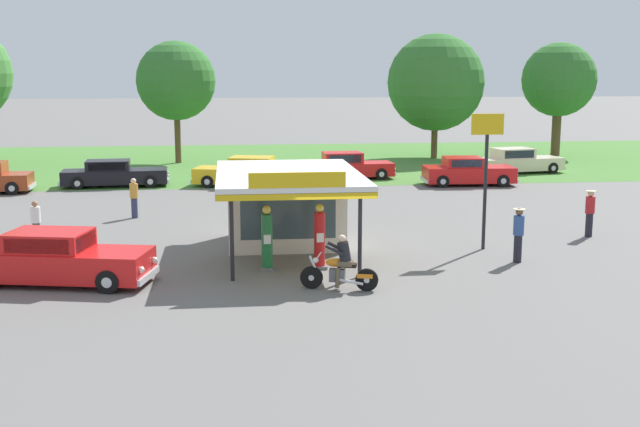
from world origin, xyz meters
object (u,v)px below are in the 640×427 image
(parked_car_back_row_right, at_px, (348,167))
(bystander_leaning_by_kiosk, at_px, (134,197))
(parked_car_back_row_far_right, at_px, (246,173))
(bystander_chatting_near_pumps, at_px, (590,212))
(motorcycle_with_rider, at_px, (340,267))
(gas_pump_nearside, at_px, (267,241))
(parked_car_back_row_far_left, at_px, (518,162))
(featured_classic_sedan, at_px, (57,260))
(parked_car_second_row_spare, at_px, (468,172))
(parked_car_back_row_centre_left, at_px, (114,174))
(roadside_pole_sign, at_px, (486,157))
(bystander_admiring_sedan, at_px, (518,233))
(bystander_standing_back_lot, at_px, (36,222))
(gas_pump_offside, at_px, (320,239))

(parked_car_back_row_right, bearing_deg, bystander_leaning_by_kiosk, -134.43)
(parked_car_back_row_far_right, distance_m, bystander_chatting_near_pumps, 18.82)
(motorcycle_with_rider, xyz_separation_m, parked_car_back_row_far_right, (-2.13, 20.33, 0.06))
(gas_pump_nearside, height_order, parked_car_back_row_far_left, gas_pump_nearside)
(featured_classic_sedan, relative_size, bystander_chatting_near_pumps, 3.24)
(motorcycle_with_rider, xyz_separation_m, parked_car_second_row_spare, (9.62, 19.45, 0.03))
(featured_classic_sedan, distance_m, parked_car_back_row_far_left, 31.37)
(parked_car_back_row_centre_left, bearing_deg, bystander_leaning_by_kiosk, -77.27)
(parked_car_back_row_far_left, height_order, bystander_chatting_near_pumps, bystander_chatting_near_pumps)
(motorcycle_with_rider, height_order, roadside_pole_sign, roadside_pole_sign)
(motorcycle_with_rider, xyz_separation_m, parked_car_back_row_far_left, (14.07, 23.91, 0.03))
(parked_car_back_row_far_right, distance_m, parked_car_back_row_right, 6.20)
(bystander_admiring_sedan, height_order, bystander_chatting_near_pumps, bystander_admiring_sedan)
(bystander_standing_back_lot, bearing_deg, motorcycle_with_rider, -35.48)
(featured_classic_sedan, bearing_deg, roadside_pole_sign, 12.03)
(bystander_standing_back_lot, bearing_deg, gas_pump_offside, -25.56)
(parked_car_back_row_far_left, xyz_separation_m, bystander_chatting_near_pumps, (-3.96, -17.88, 0.25))
(gas_pump_nearside, xyz_separation_m, bystander_leaning_by_kiosk, (-5.04, 9.34, -0.05))
(motorcycle_with_rider, height_order, parked_car_second_row_spare, motorcycle_with_rider)
(bystander_admiring_sedan, distance_m, roadside_pole_sign, 3.01)
(bystander_leaning_by_kiosk, relative_size, roadside_pole_sign, 0.36)
(motorcycle_with_rider, height_order, bystander_leaning_by_kiosk, bystander_leaning_by_kiosk)
(parked_car_second_row_spare, bearing_deg, gas_pump_offside, -120.26)
(bystander_chatting_near_pumps, distance_m, roadside_pole_sign, 5.26)
(parked_car_back_row_centre_left, distance_m, roadside_pole_sign, 22.24)
(gas_pump_offside, bearing_deg, gas_pump_nearside, -180.00)
(featured_classic_sedan, bearing_deg, parked_car_back_row_far_left, 45.30)
(motorcycle_with_rider, bearing_deg, parked_car_back_row_centre_left, 113.27)
(parked_car_back_row_right, distance_m, bystander_leaning_by_kiosk, 15.14)
(bystander_chatting_near_pumps, relative_size, roadside_pole_sign, 0.38)
(gas_pump_nearside, bearing_deg, gas_pump_offside, 0.00)
(parked_car_second_row_spare, bearing_deg, parked_car_back_row_right, 152.21)
(gas_pump_nearside, bearing_deg, parked_car_second_row_spare, 55.84)
(gas_pump_offside, xyz_separation_m, parked_car_second_row_spare, (9.92, 17.01, -0.25))
(featured_classic_sedan, relative_size, bystander_leaning_by_kiosk, 3.39)
(bystander_leaning_by_kiosk, bearing_deg, bystander_chatting_near_pumps, -18.62)
(featured_classic_sedan, distance_m, parked_car_back_row_far_right, 19.62)
(parked_car_back_row_centre_left, xyz_separation_m, roadside_pole_sign, (14.65, -16.54, 2.53))
(bystander_admiring_sedan, distance_m, bystander_leaning_by_kiosk, 15.99)
(bystander_chatting_near_pumps, height_order, bystander_leaning_by_kiosk, bystander_chatting_near_pumps)
(gas_pump_nearside, xyz_separation_m, parked_car_back_row_centre_left, (-7.13, 18.60, -0.28))
(parked_car_back_row_far_right, distance_m, bystander_leaning_by_kiosk, 9.82)
(featured_classic_sedan, xyz_separation_m, bystander_leaning_by_kiosk, (1.04, 10.18, 0.17))
(motorcycle_with_rider, bearing_deg, bystander_admiring_sedan, 22.68)
(parked_car_back_row_centre_left, distance_m, bystander_admiring_sedan, 23.91)
(gas_pump_nearside, xyz_separation_m, roadside_pole_sign, (7.52, 2.06, 2.25))
(featured_classic_sedan, xyz_separation_m, parked_car_back_row_right, (11.64, 20.99, -0.02))
(bystander_standing_back_lot, bearing_deg, featured_classic_sedan, -71.42)
(gas_pump_nearside, distance_m, bystander_standing_back_lot, 9.10)
(parked_car_back_row_far_right, height_order, parked_car_back_row_right, parked_car_back_row_far_right)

